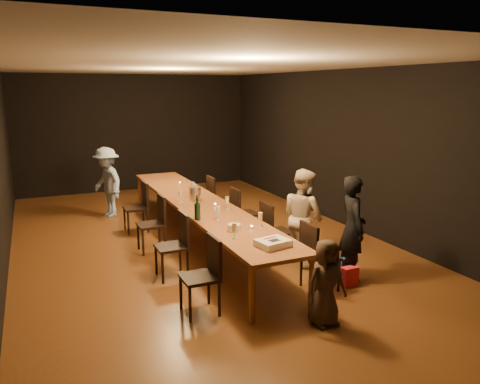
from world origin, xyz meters
name	(u,v)px	position (x,y,z in m)	size (l,w,h in m)	color
ground	(200,244)	(0.00, 0.00, 0.00)	(10.00, 10.00, 0.00)	#4B2A12
room_shell	(198,123)	(0.00, 0.00, 2.08)	(6.04, 10.04, 3.02)	black
table	(200,205)	(0.00, 0.00, 0.70)	(0.90, 6.00, 0.75)	brown
chair_right_0	(320,256)	(0.85, -2.40, 0.47)	(0.42, 0.42, 0.93)	black
chair_right_1	(277,231)	(0.85, -1.20, 0.47)	(0.42, 0.42, 0.93)	black
chair_right_2	(245,213)	(0.85, 0.00, 0.47)	(0.42, 0.42, 0.93)	black
chair_right_3	(220,199)	(0.85, 1.20, 0.47)	(0.42, 0.42, 0.93)	black
chair_left_0	(199,276)	(-0.85, -2.40, 0.47)	(0.42, 0.42, 0.93)	black
chair_left_1	(171,246)	(-0.85, -1.20, 0.47)	(0.42, 0.42, 0.93)	black
chair_left_2	(151,224)	(-0.85, 0.00, 0.47)	(0.42, 0.42, 0.93)	black
chair_left_3	(136,207)	(-0.85, 1.20, 0.47)	(0.42, 0.42, 0.93)	black
woman_birthday	(353,228)	(1.45, -2.28, 0.74)	(0.54, 0.36, 1.48)	black
woman_tan	(303,216)	(1.15, -1.46, 0.74)	(0.72, 0.56, 1.47)	beige
man_blue	(107,182)	(-1.15, 2.52, 0.73)	(0.94, 0.54, 1.46)	#88A8D3
child	(326,283)	(0.36, -3.24, 0.51)	(0.49, 0.32, 1.01)	#3B2C21
gift_bag_red	(350,276)	(1.27, -2.49, 0.13)	(0.23, 0.12, 0.27)	red
gift_bag_blue	(346,266)	(1.44, -2.19, 0.14)	(0.23, 0.15, 0.29)	#214991
birthday_cake	(273,243)	(0.06, -2.53, 0.79)	(0.43, 0.37, 0.09)	white
plate_stack	(234,228)	(-0.13, -1.77, 0.80)	(0.18, 0.18, 0.10)	white
champagne_bottle	(197,207)	(-0.39, -1.03, 0.94)	(0.09, 0.09, 0.37)	black
ice_bucket	(195,193)	(0.00, 0.22, 0.86)	(0.20, 0.20, 0.22)	#B9B9BE
wineglass_0	(235,231)	(-0.24, -2.05, 0.85)	(0.06, 0.06, 0.21)	beige
wineglass_1	(260,220)	(0.29, -1.72, 0.85)	(0.06, 0.06, 0.21)	beige
wineglass_2	(218,213)	(-0.12, -1.16, 0.85)	(0.06, 0.06, 0.21)	silver
wineglass_3	(227,203)	(0.24, -0.64, 0.85)	(0.06, 0.06, 0.21)	beige
wineglass_4	(180,197)	(-0.31, 0.08, 0.85)	(0.06, 0.06, 0.21)	silver
wineglass_5	(193,188)	(0.12, 0.72, 0.85)	(0.06, 0.06, 0.21)	silver
tealight_near	(252,227)	(0.15, -1.74, 0.77)	(0.05, 0.05, 0.03)	#B2B7B2
tealight_mid	(215,205)	(0.15, -0.35, 0.77)	(0.05, 0.05, 0.03)	#B2B7B2
tealight_far	(180,183)	(0.15, 1.62, 0.77)	(0.05, 0.05, 0.03)	#B2B7B2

